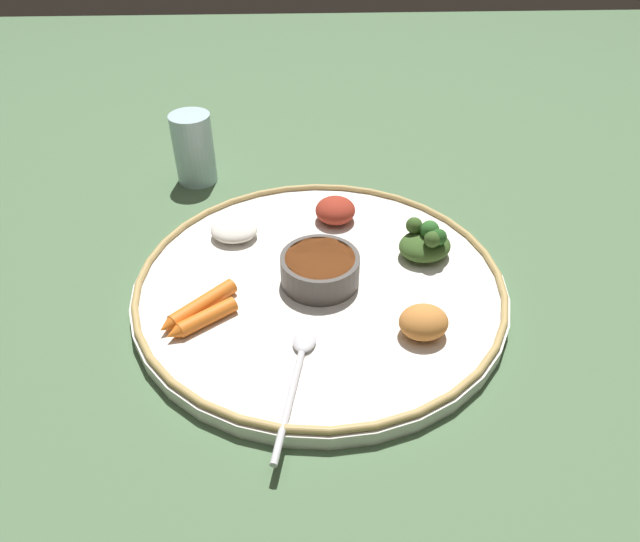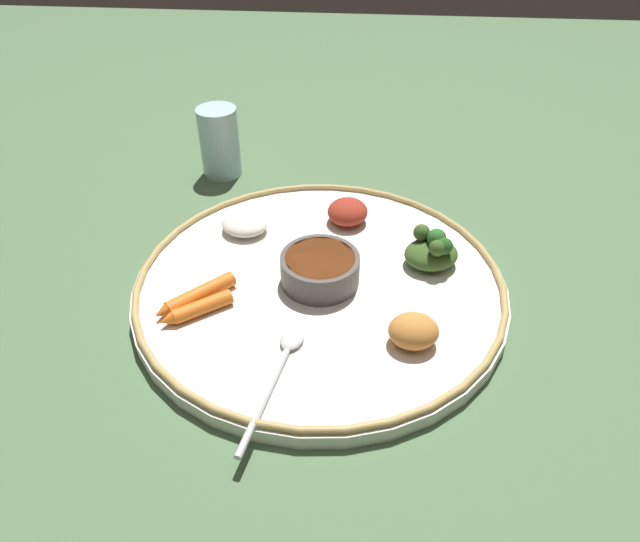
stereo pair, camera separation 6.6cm
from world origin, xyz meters
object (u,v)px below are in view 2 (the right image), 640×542
Objects in this scene: carrot_outer at (197,309)px; drinking_glass at (220,147)px; spoon at (280,365)px; greens_pile at (432,251)px; center_bowl at (320,268)px; carrot_near_spoon at (196,296)px.

carrot_outer is 0.71× the size of drinking_glass.
spoon is 0.24m from greens_pile.
greens_pile is 1.04× the size of carrot_outer.
greens_pile is 0.28m from carrot_outer.
drinking_glass reaches higher than spoon.
carrot_outer is at bearing 55.65° from spoon.
greens_pile is at bearing -66.56° from carrot_outer.
center_bowl reaches higher than spoon.
greens_pile is at bearing -41.17° from spoon.
spoon is 2.00× the size of carrot_near_spoon.
center_bowl is at bearing -11.36° from spoon.
greens_pile reaches higher than center_bowl.
carrot_outer is at bearing 118.16° from center_bowl.
drinking_glass is at bearing 7.68° from carrot_near_spoon.
greens_pile is at bearing -70.88° from carrot_near_spoon.
spoon is at bearing -129.74° from carrot_near_spoon.
spoon is at bearing -159.91° from drinking_glass.
center_bowl is 0.86× the size of drinking_glass.
spoon is 0.44m from drinking_glass.
greens_pile is 0.28m from carrot_near_spoon.
greens_pile is at bearing -71.54° from center_bowl.
carrot_near_spoon is (0.09, 0.11, 0.00)m from spoon.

